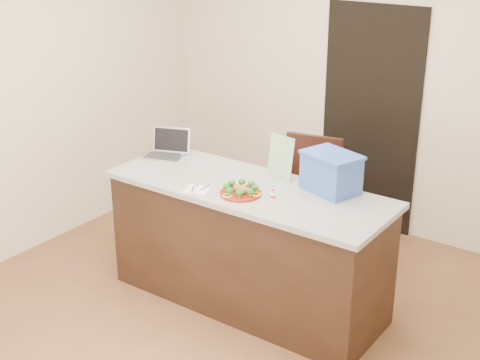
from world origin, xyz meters
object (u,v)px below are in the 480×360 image
Objects in this scene: plate at (241,193)px; napkin at (197,190)px; island at (248,245)px; laptop at (167,148)px; yogurt_bottle at (273,195)px; blue_box at (331,172)px; chair at (305,192)px.

plate reaches higher than napkin.
island is 0.58m from napkin.
laptop reaches higher than napkin.
napkin is 0.46× the size of laptop.
island is 0.56m from yogurt_bottle.
plate is 0.79× the size of laptop.
island is at bearing 159.98° from yogurt_bottle.
island is 1.03m from laptop.
napkin is at bearing -132.95° from island.
island is at bearing -135.79° from blue_box.
island is 1.97× the size of chair.
blue_box reaches higher than yogurt_bottle.
island is at bearing -101.18° from chair.
laptop reaches higher than island.
chair is (-0.27, 0.91, -0.36)m from yogurt_bottle.
laptop is 0.34× the size of chair.
blue_box reaches higher than chair.
plate is at bearing -98.44° from chair.
napkin is 0.54m from yogurt_bottle.
island is 0.50m from plate.
napkin is 0.16× the size of chair.
chair is (-0.05, 0.97, -0.34)m from plate.
laptop is 0.81× the size of blue_box.
laptop is (-0.88, 0.16, 0.52)m from island.
island is 28.60× the size of yogurt_bottle.
island is at bearing 106.95° from plate.
laptop is at bearing 167.51° from yogurt_bottle.
island is 0.82m from blue_box.
blue_box reaches higher than island.
blue_box reaches higher than laptop.
laptop is (-0.64, 0.42, 0.05)m from napkin.
plate is 0.23m from yogurt_bottle.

